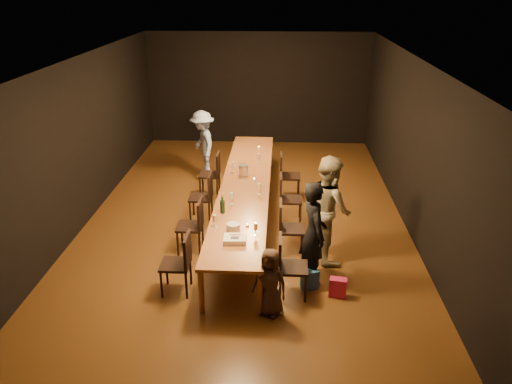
{
  "coord_description": "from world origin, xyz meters",
  "views": [
    {
      "loc": [
        0.64,
        -8.55,
        4.25
      ],
      "look_at": [
        0.25,
        -0.96,
        1.0
      ],
      "focal_mm": 35.0,
      "sensor_mm": 36.0,
      "label": 1
    }
  ],
  "objects_px": {
    "chair_left_0": "(175,264)",
    "woman_tan": "(328,208)",
    "table": "(245,186)",
    "ice_bucket": "(244,170)",
    "man_blue": "(203,144)",
    "chair_left_2": "(201,197)",
    "chair_left_3": "(209,174)",
    "child": "(270,282)",
    "chair_right_1": "(292,228)",
    "champagne_bottle": "(222,204)",
    "chair_right_2": "(291,199)",
    "chair_right_3": "(290,176)",
    "chair_right_0": "(293,267)",
    "woman_birthday": "(314,233)",
    "plate_stack": "(233,227)",
    "chair_left_1": "(190,226)",
    "birthday_cake": "(235,239)"
  },
  "relations": [
    {
      "from": "chair_right_1",
      "to": "birthday_cake",
      "type": "distance_m",
      "value": 1.36
    },
    {
      "from": "chair_left_2",
      "to": "table",
      "type": "bearing_deg",
      "value": -90.0
    },
    {
      "from": "chair_left_0",
      "to": "child",
      "type": "bearing_deg",
      "value": -108.3
    },
    {
      "from": "table",
      "to": "champagne_bottle",
      "type": "distance_m",
      "value": 1.31
    },
    {
      "from": "table",
      "to": "ice_bucket",
      "type": "height_order",
      "value": "ice_bucket"
    },
    {
      "from": "ice_bucket",
      "to": "chair_left_3",
      "type": "bearing_deg",
      "value": 136.06
    },
    {
      "from": "birthday_cake",
      "to": "chair_right_0",
      "type": "bearing_deg",
      "value": -15.21
    },
    {
      "from": "woman_tan",
      "to": "child",
      "type": "xyz_separation_m",
      "value": [
        -0.89,
        -1.59,
        -0.38
      ]
    },
    {
      "from": "chair_left_3",
      "to": "woman_birthday",
      "type": "distance_m",
      "value": 3.78
    },
    {
      "from": "chair_right_0",
      "to": "chair_left_1",
      "type": "xyz_separation_m",
      "value": [
        -1.7,
        1.2,
        0.0
      ]
    },
    {
      "from": "chair_right_3",
      "to": "chair_left_0",
      "type": "distance_m",
      "value": 3.98
    },
    {
      "from": "woman_tan",
      "to": "child",
      "type": "relative_size",
      "value": 1.77
    },
    {
      "from": "chair_right_3",
      "to": "woman_birthday",
      "type": "distance_m",
      "value": 3.22
    },
    {
      "from": "chair_right_0",
      "to": "chair_left_2",
      "type": "bearing_deg",
      "value": -144.69
    },
    {
      "from": "plate_stack",
      "to": "chair_right_0",
      "type": "bearing_deg",
      "value": -30.3
    },
    {
      "from": "woman_tan",
      "to": "child",
      "type": "distance_m",
      "value": 1.86
    },
    {
      "from": "plate_stack",
      "to": "man_blue",
      "type": "bearing_deg",
      "value": 104.55
    },
    {
      "from": "man_blue",
      "to": "champagne_bottle",
      "type": "bearing_deg",
      "value": -9.82
    },
    {
      "from": "child",
      "to": "birthday_cake",
      "type": "relative_size",
      "value": 2.86
    },
    {
      "from": "chair_left_1",
      "to": "woman_tan",
      "type": "bearing_deg",
      "value": -91.78
    },
    {
      "from": "chair_right_1",
      "to": "chair_left_0",
      "type": "relative_size",
      "value": 1.0
    },
    {
      "from": "plate_stack",
      "to": "woman_tan",
      "type": "bearing_deg",
      "value": 22.2
    },
    {
      "from": "chair_left_0",
      "to": "champagne_bottle",
      "type": "distance_m",
      "value": 1.35
    },
    {
      "from": "man_blue",
      "to": "chair_left_2",
      "type": "bearing_deg",
      "value": -16.06
    },
    {
      "from": "woman_birthday",
      "to": "chair_left_3",
      "type": "bearing_deg",
      "value": 17.43
    },
    {
      "from": "chair_left_3",
      "to": "ice_bucket",
      "type": "xyz_separation_m",
      "value": [
        0.78,
        -0.75,
        0.39
      ]
    },
    {
      "from": "chair_right_0",
      "to": "chair_right_3",
      "type": "xyz_separation_m",
      "value": [
        0.0,
        3.6,
        0.0
      ]
    },
    {
      "from": "child",
      "to": "birthday_cake",
      "type": "xyz_separation_m",
      "value": [
        -0.53,
        0.64,
        0.29
      ]
    },
    {
      "from": "chair_right_1",
      "to": "birthday_cake",
      "type": "relative_size",
      "value": 2.7
    },
    {
      "from": "woman_tan",
      "to": "ice_bucket",
      "type": "height_order",
      "value": "woman_tan"
    },
    {
      "from": "chair_right_2",
      "to": "ice_bucket",
      "type": "distance_m",
      "value": 1.09
    },
    {
      "from": "chair_left_2",
      "to": "child",
      "type": "bearing_deg",
      "value": -154.19
    },
    {
      "from": "woman_birthday",
      "to": "woman_tan",
      "type": "bearing_deg",
      "value": -35.43
    },
    {
      "from": "chair_right_3",
      "to": "child",
      "type": "bearing_deg",
      "value": -4.48
    },
    {
      "from": "table",
      "to": "chair_right_2",
      "type": "bearing_deg",
      "value": 0.0
    },
    {
      "from": "chair_left_0",
      "to": "woman_tan",
      "type": "relative_size",
      "value": 0.53
    },
    {
      "from": "chair_left_0",
      "to": "champagne_bottle",
      "type": "height_order",
      "value": "champagne_bottle"
    },
    {
      "from": "plate_stack",
      "to": "ice_bucket",
      "type": "bearing_deg",
      "value": 90.34
    },
    {
      "from": "chair_left_2",
      "to": "child",
      "type": "height_order",
      "value": "child"
    },
    {
      "from": "ice_bucket",
      "to": "champagne_bottle",
      "type": "bearing_deg",
      "value": -97.17
    },
    {
      "from": "chair_right_1",
      "to": "birthday_cake",
      "type": "bearing_deg",
      "value": -39.75
    },
    {
      "from": "woman_tan",
      "to": "man_blue",
      "type": "relative_size",
      "value": 1.15
    },
    {
      "from": "woman_birthday",
      "to": "chair_left_0",
      "type": "bearing_deg",
      "value": 87.0
    },
    {
      "from": "birthday_cake",
      "to": "plate_stack",
      "type": "xyz_separation_m",
      "value": [
        -0.06,
        0.34,
        0.02
      ]
    },
    {
      "from": "woman_birthday",
      "to": "child",
      "type": "xyz_separation_m",
      "value": [
        -0.62,
        -0.87,
        -0.31
      ]
    },
    {
      "from": "chair_right_2",
      "to": "ice_bucket",
      "type": "height_order",
      "value": "ice_bucket"
    },
    {
      "from": "woman_birthday",
      "to": "birthday_cake",
      "type": "height_order",
      "value": "woman_birthday"
    },
    {
      "from": "chair_left_3",
      "to": "plate_stack",
      "type": "height_order",
      "value": "chair_left_3"
    },
    {
      "from": "table",
      "to": "chair_left_1",
      "type": "distance_m",
      "value": 1.49
    },
    {
      "from": "chair_right_2",
      "to": "table",
      "type": "bearing_deg",
      "value": -90.0
    }
  ]
}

